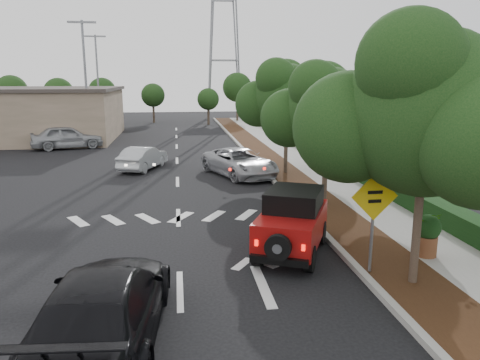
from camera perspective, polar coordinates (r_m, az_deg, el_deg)
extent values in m
plane|color=black|center=(11.51, -7.33, -13.23)|extent=(120.00, 120.00, 0.00)
cube|color=#9E9B93|center=(23.36, 3.71, 0.29)|extent=(0.20, 70.00, 0.15)
cube|color=black|center=(23.58, 6.10, 0.33)|extent=(1.80, 70.00, 0.12)
cube|color=gray|center=(24.10, 10.49, 0.45)|extent=(2.00, 70.00, 0.12)
cube|color=black|center=(24.51, 13.63, 1.31)|extent=(0.80, 70.00, 0.80)
cylinder|color=black|center=(14.72, 4.49, -5.88)|extent=(0.52, 0.74, 0.70)
cylinder|color=black|center=(14.50, 9.82, -6.31)|extent=(0.52, 0.74, 0.70)
cylinder|color=black|center=(12.69, 2.26, -8.89)|extent=(0.52, 0.74, 0.70)
cylinder|color=black|center=(12.44, 8.47, -9.48)|extent=(0.52, 0.74, 0.70)
cube|color=maroon|center=(13.40, 6.35, -5.59)|extent=(2.81, 3.62, 0.88)
cube|color=black|center=(13.45, 6.64, -2.33)|extent=(2.08, 2.24, 0.56)
cube|color=maroon|center=(14.59, 7.27, -4.41)|extent=(1.65, 1.41, 0.72)
cube|color=black|center=(11.97, 4.75, -9.81)|extent=(1.43, 0.78, 0.19)
cylinder|color=black|center=(11.72, 4.65, -8.23)|extent=(0.69, 0.46, 0.67)
cube|color=#FF190C|center=(12.01, 2.01, -7.68)|extent=(0.09, 0.07, 0.16)
cube|color=#FF190C|center=(11.78, 7.73, -8.20)|extent=(0.09, 0.07, 0.16)
imported|color=#A1A2A8|center=(24.02, -0.03, 2.17)|extent=(3.97, 5.53, 1.40)
imported|color=black|center=(9.43, -16.23, -14.54)|extent=(2.53, 5.40, 1.53)
imported|color=#ABAFB3|center=(26.28, -11.74, 2.65)|extent=(2.64, 4.08, 1.27)
imported|color=#9C9FA3|center=(35.48, -20.30, 4.95)|extent=(5.28, 3.25, 1.68)
cylinder|color=slate|center=(12.17, 15.81, -5.51)|extent=(0.08, 0.08, 2.36)
cube|color=#E0B90B|center=(11.93, 16.10, -1.96)|extent=(1.21, 0.05, 1.21)
cube|color=black|center=(11.88, 16.18, -1.46)|extent=(0.38, 0.02, 0.08)
cube|color=black|center=(11.94, 16.11, -2.50)|extent=(0.34, 0.02, 0.08)
cylinder|color=brown|center=(14.03, 21.76, -7.45)|extent=(0.62, 0.62, 0.57)
sphere|color=black|center=(13.87, 21.94, -5.36)|extent=(0.71, 0.71, 0.71)
imported|color=black|center=(13.84, 21.96, -5.04)|extent=(0.65, 0.57, 0.67)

